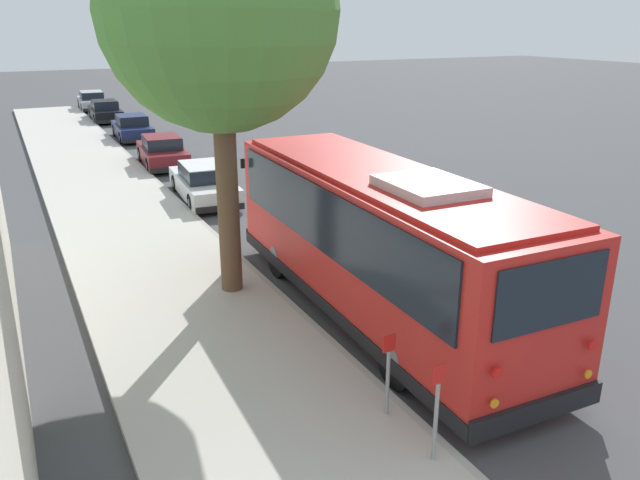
{
  "coord_description": "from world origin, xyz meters",
  "views": [
    {
      "loc": [
        -8.85,
        7.0,
        5.94
      ],
      "look_at": [
        2.91,
        0.99,
        1.3
      ],
      "focal_mm": 35.0,
      "sensor_mm": 36.0,
      "label": 1
    }
  ],
  "objects_px": {
    "sign_post_near": "(436,412)",
    "parked_sedan_black": "(105,111)",
    "shuttle_bus": "(378,235)",
    "parked_sedan_navy": "(132,128)",
    "parked_sedan_maroon": "(162,152)",
    "parked_sedan_white": "(204,183)",
    "parked_sedan_silver": "(92,101)",
    "sign_post_far": "(388,374)"
  },
  "relations": [
    {
      "from": "parked_sedan_navy",
      "to": "parked_sedan_maroon",
      "type": "bearing_deg",
      "value": -178.67
    },
    {
      "from": "parked_sedan_black",
      "to": "sign_post_far",
      "type": "distance_m",
      "value": 34.44
    },
    {
      "from": "shuttle_bus",
      "to": "parked_sedan_maroon",
      "type": "height_order",
      "value": "shuttle_bus"
    },
    {
      "from": "sign_post_far",
      "to": "parked_sedan_white",
      "type": "bearing_deg",
      "value": -5.6
    },
    {
      "from": "parked_sedan_black",
      "to": "shuttle_bus",
      "type": "bearing_deg",
      "value": -176.9
    },
    {
      "from": "parked_sedan_silver",
      "to": "parked_sedan_maroon",
      "type": "bearing_deg",
      "value": -177.16
    },
    {
      "from": "parked_sedan_white",
      "to": "parked_sedan_navy",
      "type": "bearing_deg",
      "value": 3.67
    },
    {
      "from": "shuttle_bus",
      "to": "parked_sedan_maroon",
      "type": "xyz_separation_m",
      "value": [
        16.53,
        0.55,
        -1.16
      ]
    },
    {
      "from": "parked_sedan_white",
      "to": "parked_sedan_silver",
      "type": "bearing_deg",
      "value": 4.32
    },
    {
      "from": "parked_sedan_white",
      "to": "parked_sedan_silver",
      "type": "relative_size",
      "value": 1.01
    },
    {
      "from": "parked_sedan_navy",
      "to": "sign_post_far",
      "type": "xyz_separation_m",
      "value": [
        -27.13,
        1.5,
        0.27
      ]
    },
    {
      "from": "parked_sedan_white",
      "to": "parked_sedan_silver",
      "type": "distance_m",
      "value": 26.57
    },
    {
      "from": "shuttle_bus",
      "to": "parked_sedan_navy",
      "type": "relative_size",
      "value": 2.3
    },
    {
      "from": "shuttle_bus",
      "to": "parked_sedan_maroon",
      "type": "relative_size",
      "value": 2.21
    },
    {
      "from": "parked_sedan_white",
      "to": "parked_sedan_maroon",
      "type": "bearing_deg",
      "value": 4.36
    },
    {
      "from": "parked_sedan_maroon",
      "to": "parked_sedan_black",
      "type": "bearing_deg",
      "value": 5.05
    },
    {
      "from": "shuttle_bus",
      "to": "parked_sedan_black",
      "type": "xyz_separation_m",
      "value": [
        31.02,
        0.63,
        -1.17
      ]
    },
    {
      "from": "parked_sedan_navy",
      "to": "parked_sedan_silver",
      "type": "xyz_separation_m",
      "value": [
        13.37,
        0.16,
        -0.0
      ]
    },
    {
      "from": "parked_sedan_maroon",
      "to": "parked_sedan_black",
      "type": "height_order",
      "value": "parked_sedan_maroon"
    },
    {
      "from": "parked_sedan_white",
      "to": "sign_post_far",
      "type": "height_order",
      "value": "sign_post_far"
    },
    {
      "from": "shuttle_bus",
      "to": "sign_post_far",
      "type": "height_order",
      "value": "shuttle_bus"
    },
    {
      "from": "shuttle_bus",
      "to": "parked_sedan_black",
      "type": "height_order",
      "value": "shuttle_bus"
    },
    {
      "from": "parked_sedan_maroon",
      "to": "parked_sedan_navy",
      "type": "height_order",
      "value": "parked_sedan_maroon"
    },
    {
      "from": "parked_sedan_silver",
      "to": "sign_post_near",
      "type": "relative_size",
      "value": 3.15
    },
    {
      "from": "parked_sedan_black",
      "to": "parked_sedan_silver",
      "type": "distance_m",
      "value": 6.09
    },
    {
      "from": "sign_post_near",
      "to": "parked_sedan_black",
      "type": "bearing_deg",
      "value": -2.05
    },
    {
      "from": "parked_sedan_black",
      "to": "sign_post_near",
      "type": "bearing_deg",
      "value": 179.88
    },
    {
      "from": "parked_sedan_white",
      "to": "parked_sedan_black",
      "type": "xyz_separation_m",
      "value": [
        20.49,
        0.09,
        0.01
      ]
    },
    {
      "from": "shuttle_bus",
      "to": "parked_sedan_silver",
      "type": "xyz_separation_m",
      "value": [
        37.1,
        0.57,
        -1.17
      ]
    },
    {
      "from": "parked_sedan_maroon",
      "to": "sign_post_near",
      "type": "bearing_deg",
      "value": -178.94
    },
    {
      "from": "parked_sedan_silver",
      "to": "sign_post_near",
      "type": "xyz_separation_m",
      "value": [
        -41.7,
        1.34,
        0.33
      ]
    },
    {
      "from": "sign_post_far",
      "to": "sign_post_near",
      "type": "bearing_deg",
      "value": 180.0
    },
    {
      "from": "sign_post_near",
      "to": "sign_post_far",
      "type": "height_order",
      "value": "sign_post_near"
    },
    {
      "from": "parked_sedan_white",
      "to": "parked_sedan_maroon",
      "type": "xyz_separation_m",
      "value": [
        5.99,
        0.01,
        0.03
      ]
    },
    {
      "from": "shuttle_bus",
      "to": "sign_post_far",
      "type": "xyz_separation_m",
      "value": [
        -3.4,
        1.91,
        -0.91
      ]
    },
    {
      "from": "parked_sedan_white",
      "to": "sign_post_near",
      "type": "bearing_deg",
      "value": 179.11
    },
    {
      "from": "shuttle_bus",
      "to": "sign_post_near",
      "type": "bearing_deg",
      "value": 159.19
    },
    {
      "from": "parked_sedan_navy",
      "to": "sign_post_near",
      "type": "bearing_deg",
      "value": 179.46
    },
    {
      "from": "parked_sedan_black",
      "to": "parked_sedan_silver",
      "type": "relative_size",
      "value": 0.93
    },
    {
      "from": "shuttle_bus",
      "to": "parked_sedan_silver",
      "type": "height_order",
      "value": "shuttle_bus"
    },
    {
      "from": "parked_sedan_navy",
      "to": "parked_sedan_white",
      "type": "bearing_deg",
      "value": -178.1
    },
    {
      "from": "parked_sedan_maroon",
      "to": "parked_sedan_navy",
      "type": "distance_m",
      "value": 7.21
    }
  ]
}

